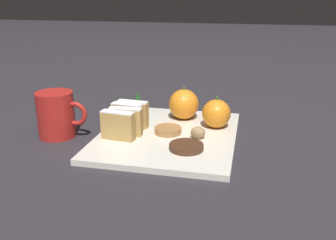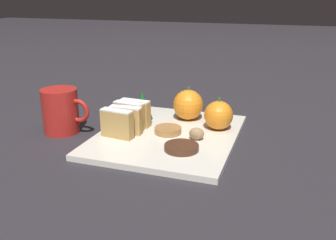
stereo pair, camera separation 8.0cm
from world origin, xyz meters
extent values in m
plane|color=#28262B|center=(0.00, 0.00, 0.00)|extent=(6.00, 6.00, 0.00)
cube|color=silver|center=(0.00, 0.00, 0.01)|extent=(0.29, 0.34, 0.01)
cube|color=tan|center=(-0.09, -0.06, 0.04)|extent=(0.07, 0.03, 0.06)
cube|color=white|center=(-0.09, -0.06, 0.07)|extent=(0.07, 0.03, 0.00)
cube|color=tan|center=(-0.09, -0.03, 0.04)|extent=(0.07, 0.02, 0.06)
cube|color=white|center=(-0.09, -0.03, 0.07)|extent=(0.07, 0.02, 0.00)
cube|color=tan|center=(-0.09, 0.00, 0.04)|extent=(0.07, 0.03, 0.06)
cube|color=white|center=(-0.09, 0.00, 0.07)|extent=(0.07, 0.03, 0.00)
cube|color=tan|center=(-0.09, 0.02, 0.04)|extent=(0.07, 0.03, 0.06)
cube|color=white|center=(-0.09, 0.02, 0.07)|extent=(0.07, 0.03, 0.00)
sphere|color=orange|center=(0.10, 0.06, 0.04)|extent=(0.06, 0.06, 0.06)
cylinder|color=#38702D|center=(0.10, 0.06, 0.08)|extent=(0.01, 0.01, 0.01)
sphere|color=orange|center=(0.01, 0.10, 0.05)|extent=(0.07, 0.07, 0.07)
cylinder|color=#38702D|center=(0.01, 0.10, 0.09)|extent=(0.00, 0.01, 0.01)
ellipsoid|color=#9E7A51|center=(0.07, -0.02, 0.02)|extent=(0.03, 0.03, 0.03)
cylinder|color=#472819|center=(0.05, -0.08, 0.02)|extent=(0.07, 0.07, 0.01)
cylinder|color=#A3703D|center=(0.00, 0.00, 0.02)|extent=(0.06, 0.06, 0.01)
cone|color=#195623|center=(-0.09, 0.07, 0.05)|extent=(0.05, 0.05, 0.07)
cylinder|color=red|center=(-0.24, -0.04, 0.05)|extent=(0.08, 0.08, 0.10)
torus|color=red|center=(-0.19, -0.04, 0.05)|extent=(0.05, 0.01, 0.05)
camera|label=1|loc=(0.17, -0.74, 0.30)|focal=40.00mm
camera|label=2|loc=(0.24, -0.71, 0.30)|focal=40.00mm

